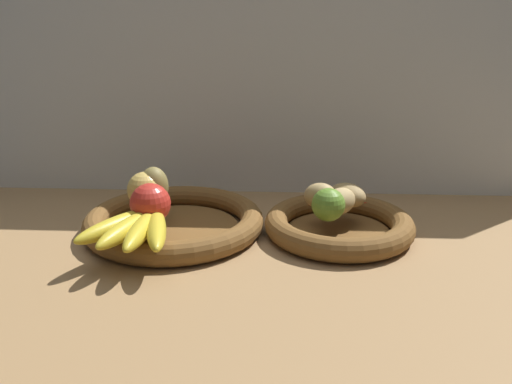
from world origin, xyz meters
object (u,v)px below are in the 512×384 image
potato_oblong (320,196)px  potato_large (340,201)px  banana_bunch_front (137,227)px  pear_brown (154,187)px  potato_back (348,195)px  apple_golden_left (145,190)px  fruit_bowl_left (174,222)px  chili_pepper (344,206)px  apple_red_front (150,203)px  lime_near (328,205)px  fruit_bowl_right (339,225)px

potato_oblong → potato_large: size_ratio=0.87×
banana_bunch_front → potato_large: 37.50cm
pear_brown → potato_oblong: 32.42cm
potato_large → potato_back: bearing=65.6°
apple_golden_left → potato_oblong: size_ratio=1.12×
pear_brown → potato_back: size_ratio=0.99×
potato_large → apple_golden_left: bearing=177.4°
fruit_bowl_left → chili_pepper: chili_pepper is taller
apple_red_front → banana_bunch_front: size_ratio=0.38×
potato_oblong → lime_near: bearing=-81.4°
fruit_bowl_right → potato_oblong: bearing=142.1°
fruit_bowl_right → lime_near: 7.08cm
potato_back → potato_oblong: (-5.45, -1.56, 0.26)cm
fruit_bowl_right → potato_large: (0.00, -0.00, 4.85)cm
fruit_bowl_right → apple_red_front: bearing=-169.5°
banana_bunch_front → potato_back: potato_back is taller
banana_bunch_front → apple_golden_left: bearing=98.3°
apple_red_front → banana_bunch_front: 6.62cm
banana_bunch_front → potato_oblong: 35.32cm
fruit_bowl_right → potato_large: 4.85cm
chili_pepper → potato_back: bearing=47.1°
pear_brown → potato_back: 37.92cm
pear_brown → potato_back: bearing=2.6°
potato_back → chili_pepper: size_ratio=0.75×
pear_brown → apple_red_front: bearing=-80.6°
potato_oblong → chili_pepper: 5.02cm
potato_oblong → chili_pepper: (4.50, -1.75, -1.38)cm
fruit_bowl_right → banana_bunch_front: bearing=-160.3°
pear_brown → lime_near: bearing=-10.7°
fruit_bowl_left → fruit_bowl_right: bearing=-0.0°
pear_brown → chili_pepper: pear_brown is taller
fruit_bowl_left → chili_pepper: size_ratio=3.28×
fruit_bowl_left → potato_large: 32.03cm
pear_brown → fruit_bowl_left: bearing=-31.1°
potato_large → potato_oblong: bearing=142.1°
fruit_bowl_left → apple_golden_left: size_ratio=4.91×
apple_red_front → chili_pepper: (35.41, 7.37, -2.49)cm
fruit_bowl_right → potato_oblong: potato_oblong is taller
potato_oblong → fruit_bowl_right: bearing=-37.9°
apple_golden_left → potato_back: size_ratio=0.89×
pear_brown → chili_pepper: size_ratio=0.75×
potato_large → lime_near: size_ratio=1.19×
banana_bunch_front → chili_pepper: (36.29, 13.62, -0.49)cm
banana_bunch_front → chili_pepper: bearing=20.6°
pear_brown → lime_near: pear_brown is taller
potato_oblong → lime_near: size_ratio=1.03×
fruit_bowl_left → fruit_bowl_right: same height
fruit_bowl_left → banana_bunch_front: size_ratio=1.79×
banana_bunch_front → lime_near: bearing=15.1°
apple_golden_left → banana_bunch_front: 14.62cm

